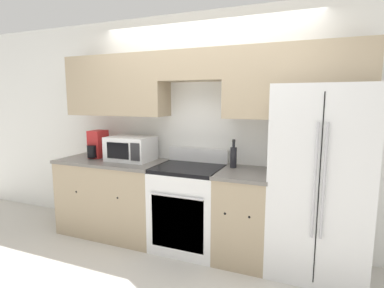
# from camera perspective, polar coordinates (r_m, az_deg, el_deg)

# --- Properties ---
(ground_plane) EXTENTS (12.00, 12.00, 0.00)m
(ground_plane) POSITION_cam_1_polar(r_m,az_deg,el_deg) (3.29, -2.18, -21.32)
(ground_plane) COLOR beige
(wall_back) EXTENTS (8.00, 0.39, 2.60)m
(wall_back) POSITION_cam_1_polar(r_m,az_deg,el_deg) (3.41, 1.82, 5.94)
(wall_back) COLOR white
(wall_back) RESTS_ON ground_plane
(lower_cabinets_left) EXTENTS (1.31, 0.64, 0.92)m
(lower_cabinets_left) POSITION_cam_1_polar(r_m,az_deg,el_deg) (3.85, -14.72, -9.62)
(lower_cabinets_left) COLOR tan
(lower_cabinets_left) RESTS_ON ground_plane
(lower_cabinets_right) EXTENTS (0.53, 0.64, 0.92)m
(lower_cabinets_right) POSITION_cam_1_polar(r_m,az_deg,el_deg) (3.20, 9.85, -13.22)
(lower_cabinets_right) COLOR tan
(lower_cabinets_right) RESTS_ON ground_plane
(oven_range) EXTENTS (0.72, 0.65, 1.08)m
(oven_range) POSITION_cam_1_polar(r_m,az_deg,el_deg) (3.37, -0.64, -11.88)
(oven_range) COLOR white
(oven_range) RESTS_ON ground_plane
(refrigerator) EXTENTS (0.85, 0.74, 1.77)m
(refrigerator) POSITION_cam_1_polar(r_m,az_deg,el_deg) (3.05, 22.91, -6.47)
(refrigerator) COLOR white
(refrigerator) RESTS_ON ground_plane
(microwave) EXTENTS (0.53, 0.39, 0.28)m
(microwave) POSITION_cam_1_polar(r_m,az_deg,el_deg) (3.63, -11.58, -0.84)
(microwave) COLOR white
(microwave) RESTS_ON lower_cabinets_left
(bottle) EXTENTS (0.07, 0.07, 0.30)m
(bottle) POSITION_cam_1_polar(r_m,az_deg,el_deg) (3.21, 7.90, -2.37)
(bottle) COLOR black
(bottle) RESTS_ON lower_cabinets_right
(paper_towel_holder) EXTENTS (0.17, 0.29, 0.34)m
(paper_towel_holder) POSITION_cam_1_polar(r_m,az_deg,el_deg) (3.91, -17.58, -0.18)
(paper_towel_holder) COLOR #B22323
(paper_towel_holder) RESTS_ON lower_cabinets_left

